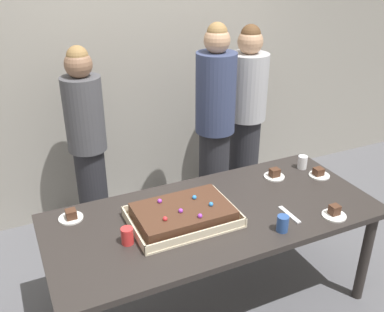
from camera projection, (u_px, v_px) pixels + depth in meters
The scene contains 15 objects.
ground_plane at pixel (212, 302), 3.05m from camera, with size 12.00×12.00×0.00m, color #5B5B60.
interior_back_panel at pixel (130, 45), 3.70m from camera, with size 8.00×0.12×3.00m, color #9E998E.
party_table at pixel (214, 223), 2.76m from camera, with size 2.10×0.93×0.75m.
sheet_cake at pixel (183, 214), 2.62m from camera, with size 0.64×0.44×0.12m.
plated_slice_near_left at pixel (71, 216), 2.65m from camera, with size 0.15×0.15×0.07m.
plated_slice_near_right at pixel (334, 213), 2.68m from camera, with size 0.15×0.15×0.07m.
plated_slice_far_left at pixel (274, 175), 3.13m from camera, with size 0.15×0.15×0.07m.
plated_slice_far_right at pixel (319, 174), 3.15m from camera, with size 0.15×0.15×0.06m.
drink_cup_nearest at pixel (302, 162), 3.25m from camera, with size 0.07×0.07×0.10m, color white.
drink_cup_middle at pixel (283, 224), 2.53m from camera, with size 0.07×0.07×0.10m, color #2D5199.
drink_cup_far_end at pixel (127, 236), 2.42m from camera, with size 0.07×0.07×0.10m, color red.
cake_server_utensil at pixel (289, 215), 2.70m from camera, with size 0.03×0.20×0.01m, color silver.
person_serving_front at pixel (88, 144), 3.39m from camera, with size 0.30×0.30×1.63m.
person_green_shirt_behind at pixel (215, 128), 3.53m from camera, with size 0.32×0.32×1.76m.
person_striped_tie_right at pixel (246, 117), 3.89m from camera, with size 0.35×0.35×1.69m.
Camera 1 is at (-1.10, -2.02, 2.26)m, focal length 40.51 mm.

